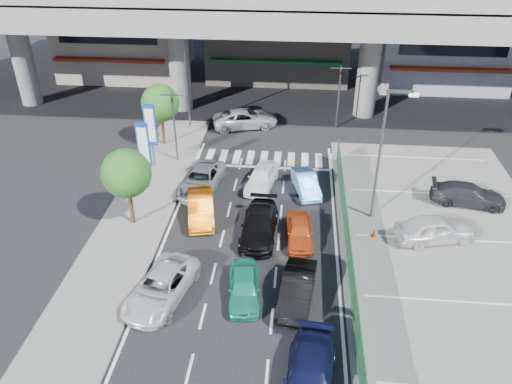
# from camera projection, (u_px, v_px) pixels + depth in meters

# --- Properties ---
(ground) EXTENTS (120.00, 120.00, 0.00)m
(ground) POSITION_uv_depth(u_px,v_px,m) (244.00, 275.00, 25.49)
(ground) COLOR black
(ground) RESTS_ON ground
(parking_lot) EXTENTS (12.00, 28.00, 0.06)m
(parking_lot) POSITION_uv_depth(u_px,v_px,m) (455.00, 263.00, 26.32)
(parking_lot) COLOR #575755
(parking_lot) RESTS_ON ground
(sidewalk_left) EXTENTS (4.00, 30.00, 0.12)m
(sidewalk_left) POSITION_uv_depth(u_px,v_px,m) (134.00, 223.00, 29.40)
(sidewalk_left) COLOR #575755
(sidewalk_left) RESTS_ON ground
(fence_run) EXTENTS (0.16, 22.00, 1.80)m
(fence_run) POSITION_uv_depth(u_px,v_px,m) (349.00, 255.00, 25.46)
(fence_run) COLOR #1D5631
(fence_run) RESTS_ON ground
(expressway) EXTENTS (64.00, 14.00, 10.75)m
(expressway) POSITION_uv_depth(u_px,v_px,m) (274.00, 8.00, 39.60)
(expressway) COLOR slate
(expressway) RESTS_ON ground
(building_west) EXTENTS (12.00, 10.90, 13.00)m
(building_west) POSITION_uv_depth(u_px,v_px,m) (122.00, 8.00, 50.49)
(building_west) COLOR #A59985
(building_west) RESTS_ON ground
(building_east) EXTENTS (12.00, 10.90, 12.00)m
(building_east) POSITION_uv_depth(u_px,v_px,m) (444.00, 20.00, 48.27)
(building_east) COLOR gray
(building_east) RESTS_ON ground
(traffic_light_left) EXTENTS (1.60, 1.24, 5.20)m
(traffic_light_left) POSITION_uv_depth(u_px,v_px,m) (173.00, 110.00, 34.11)
(traffic_light_left) COLOR #595B60
(traffic_light_left) RESTS_ON ground
(traffic_light_right) EXTENTS (1.60, 1.24, 5.20)m
(traffic_light_right) POSITION_uv_depth(u_px,v_px,m) (340.00, 81.00, 39.15)
(traffic_light_right) COLOR #595B60
(traffic_light_right) RESTS_ON ground
(street_lamp_right) EXTENTS (1.65, 0.22, 8.00)m
(street_lamp_right) POSITION_uv_depth(u_px,v_px,m) (384.00, 146.00, 27.54)
(street_lamp_right) COLOR #595B60
(street_lamp_right) RESTS_ON ground
(street_lamp_left) EXTENTS (1.65, 0.22, 8.00)m
(street_lamp_left) POSITION_uv_depth(u_px,v_px,m) (188.00, 71.00, 38.78)
(street_lamp_left) COLOR #595B60
(street_lamp_left) RESTS_ON ground
(signboard_near) EXTENTS (0.80, 0.14, 4.70)m
(signboard_near) POSITION_uv_depth(u_px,v_px,m) (144.00, 147.00, 31.24)
(signboard_near) COLOR #595B60
(signboard_near) RESTS_ON ground
(signboard_far) EXTENTS (0.80, 0.14, 4.70)m
(signboard_far) POSITION_uv_depth(u_px,v_px,m) (150.00, 127.00, 33.82)
(signboard_far) COLOR #595B60
(signboard_far) RESTS_ON ground
(tree_near) EXTENTS (2.80, 2.80, 4.80)m
(tree_near) POSITION_uv_depth(u_px,v_px,m) (126.00, 174.00, 27.66)
(tree_near) COLOR #382314
(tree_near) RESTS_ON ground
(tree_far) EXTENTS (2.80, 2.80, 4.80)m
(tree_far) POSITION_uv_depth(u_px,v_px,m) (160.00, 103.00, 36.64)
(tree_far) COLOR #382314
(tree_far) RESTS_ON ground
(minivan_navy_back) EXTENTS (2.42, 4.93, 1.38)m
(minivan_navy_back) POSITION_uv_depth(u_px,v_px,m) (309.00, 378.00, 19.36)
(minivan_navy_back) COLOR black
(minivan_navy_back) RESTS_ON ground
(sedan_white_mid_left) EXTENTS (3.29, 5.24, 1.35)m
(sedan_white_mid_left) POSITION_uv_depth(u_px,v_px,m) (161.00, 287.00, 23.75)
(sedan_white_mid_left) COLOR silver
(sedan_white_mid_left) RESTS_ON ground
(taxi_teal_mid) EXTENTS (1.94, 3.88, 1.27)m
(taxi_teal_mid) POSITION_uv_depth(u_px,v_px,m) (244.00, 286.00, 23.86)
(taxi_teal_mid) COLOR #1A906C
(taxi_teal_mid) RESTS_ON ground
(hatch_black_mid_right) EXTENTS (1.96, 4.33, 1.38)m
(hatch_black_mid_right) POSITION_uv_depth(u_px,v_px,m) (297.00, 290.00, 23.58)
(hatch_black_mid_right) COLOR black
(hatch_black_mid_right) RESTS_ON ground
(taxi_orange_left) EXTENTS (2.30, 4.40, 1.38)m
(taxi_orange_left) POSITION_uv_depth(u_px,v_px,m) (201.00, 208.00, 29.59)
(taxi_orange_left) COLOR #D66306
(taxi_orange_left) RESTS_ON ground
(sedan_black_mid) EXTENTS (2.08, 4.81, 1.38)m
(sedan_black_mid) POSITION_uv_depth(u_px,v_px,m) (259.00, 225.00, 28.10)
(sedan_black_mid) COLOR black
(sedan_black_mid) RESTS_ON ground
(taxi_orange_right) EXTENTS (1.68, 3.66, 1.22)m
(taxi_orange_right) POSITION_uv_depth(u_px,v_px,m) (300.00, 231.00, 27.75)
(taxi_orange_right) COLOR #BC4014
(taxi_orange_right) RESTS_ON ground
(wagon_silver_front_left) EXTENTS (2.79, 5.17, 1.38)m
(wagon_silver_front_left) POSITION_uv_depth(u_px,v_px,m) (201.00, 180.00, 32.45)
(wagon_silver_front_left) COLOR #989A9F
(wagon_silver_front_left) RESTS_ON ground
(sedan_white_front_mid) EXTENTS (2.32, 4.25, 1.37)m
(sedan_white_front_mid) POSITION_uv_depth(u_px,v_px,m) (262.00, 177.00, 32.75)
(sedan_white_front_mid) COLOR white
(sedan_white_front_mid) RESTS_ON ground
(kei_truck_front_right) EXTENTS (2.11, 3.89, 1.21)m
(kei_truck_front_right) POSITION_uv_depth(u_px,v_px,m) (306.00, 183.00, 32.24)
(kei_truck_front_right) COLOR #64A9F0
(kei_truck_front_right) RESTS_ON ground
(crossing_wagon_silver) EXTENTS (5.78, 3.81, 1.48)m
(crossing_wagon_silver) POSITION_uv_depth(u_px,v_px,m) (245.00, 118.00, 40.93)
(crossing_wagon_silver) COLOR #ACADB4
(crossing_wagon_silver) RESTS_ON ground
(parked_sedan_white) EXTENTS (4.70, 2.76, 1.50)m
(parked_sedan_white) POSITION_uv_depth(u_px,v_px,m) (435.00, 229.00, 27.60)
(parked_sedan_white) COLOR silver
(parked_sedan_white) RESTS_ON parking_lot
(parked_sedan_dgrey) EXTENTS (4.73, 2.54, 1.30)m
(parked_sedan_dgrey) POSITION_uv_depth(u_px,v_px,m) (468.00, 194.00, 30.86)
(parked_sedan_dgrey) COLOR #27282C
(parked_sedan_dgrey) RESTS_ON parking_lot
(traffic_cone) EXTENTS (0.34, 0.34, 0.62)m
(traffic_cone) POSITION_uv_depth(u_px,v_px,m) (374.00, 232.00, 28.07)
(traffic_cone) COLOR #D3470B
(traffic_cone) RESTS_ON parking_lot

